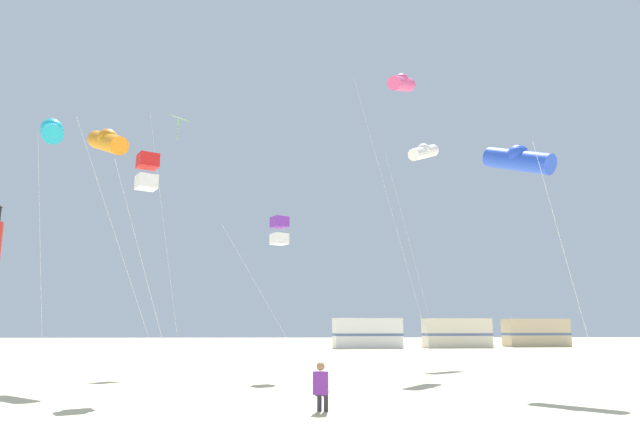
# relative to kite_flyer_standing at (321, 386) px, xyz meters

# --- Properties ---
(kite_flyer_standing) EXTENTS (0.40, 0.55, 1.16)m
(kite_flyer_standing) POSITION_rel_kite_flyer_standing_xyz_m (0.00, 0.00, 0.00)
(kite_flyer_standing) COLOR #722D99
(kite_flyer_standing) RESTS_ON ground
(kite_box_scarlet) EXTENTS (2.01, 1.83, 7.39)m
(kite_box_scarlet) POSITION_rel_kite_flyer_standing_xyz_m (-5.33, 3.68, 6.19)
(kite_box_scarlet) COLOR silver
(kite_box_scarlet) RESTS_ON ground
(kite_tube_white) EXTENTS (3.41, 3.39, 12.68)m
(kite_tube_white) POSITION_rel_kite_flyer_standing_xyz_m (6.91, 16.80, 11.36)
(kite_tube_white) COLOR silver
(kite_tube_white) RESTS_ON ground
(kite_tube_rainbow) EXTENTS (3.44, 3.74, 14.70)m
(kite_tube_rainbow) POSITION_rel_kite_flyer_standing_xyz_m (4.72, 12.08, 13.38)
(kite_tube_rainbow) COLOR silver
(kite_tube_rainbow) RESTS_ON ground
(kite_tube_orange) EXTENTS (3.75, 3.83, 9.66)m
(kite_tube_orange) POSITION_rel_kite_flyer_standing_xyz_m (-7.81, 7.08, 8.34)
(kite_tube_orange) COLOR silver
(kite_tube_orange) RESTS_ON ground
(kite_tube_cyan) EXTENTS (1.73, 2.55, 9.60)m
(kite_tube_cyan) POSITION_rel_kite_flyer_standing_xyz_m (-9.43, 5.96, 8.29)
(kite_tube_cyan) COLOR silver
(kite_tube_cyan) RESTS_ON ground
(kite_box_violet) EXTENTS (3.49, 2.60, 6.42)m
(kite_box_violet) POSITION_rel_kite_flyer_standing_xyz_m (-1.22, 8.78, 5.22)
(kite_box_violet) COLOR silver
(kite_box_violet) RESTS_ON ground
(kite_diamond_lime) EXTENTS (2.19, 1.81, 12.61)m
(kite_diamond_lime) POSITION_rel_kite_flyer_standing_xyz_m (-6.53, 13.20, 11.17)
(kite_diamond_lime) COLOR silver
(kite_diamond_lime) RESTS_ON ground
(kite_tube_blue) EXTENTS (2.97, 3.21, 8.20)m
(kite_tube_blue) POSITION_rel_kite_flyer_standing_xyz_m (6.85, 3.91, 6.89)
(kite_tube_blue) COLOR silver
(kite_tube_blue) RESTS_ON ground
(rv_van_white) EXTENTS (6.62, 2.88, 2.80)m
(rv_van_white) POSITION_rel_kite_flyer_standing_xyz_m (6.58, 39.48, 0.78)
(rv_van_white) COLOR white
(rv_van_white) RESTS_ON ground
(rv_van_cream) EXTENTS (6.54, 2.63, 2.80)m
(rv_van_cream) POSITION_rel_kite_flyer_standing_xyz_m (15.51, 40.51, 0.78)
(rv_van_cream) COLOR beige
(rv_van_cream) RESTS_ON ground
(rv_van_tan) EXTENTS (6.58, 2.75, 2.80)m
(rv_van_tan) POSITION_rel_kite_flyer_standing_xyz_m (24.48, 42.87, 0.78)
(rv_van_tan) COLOR #C6B28C
(rv_van_tan) RESTS_ON ground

